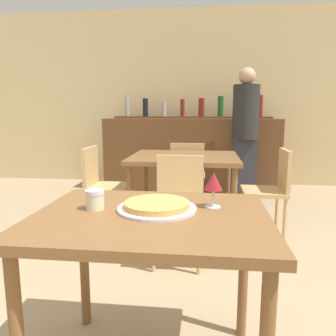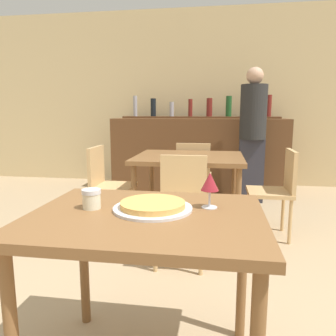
{
  "view_description": "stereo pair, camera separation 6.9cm",
  "coord_description": "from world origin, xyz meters",
  "px_view_note": "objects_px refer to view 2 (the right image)",
  "views": [
    {
      "loc": [
        0.22,
        -1.3,
        1.19
      ],
      "look_at": [
        0.01,
        0.55,
        0.87
      ],
      "focal_mm": 35.0,
      "sensor_mm": 36.0,
      "label": 1
    },
    {
      "loc": [
        0.29,
        -1.29,
        1.19
      ],
      "look_at": [
        0.01,
        0.55,
        0.87
      ],
      "focal_mm": 35.0,
      "sensor_mm": 36.0,
      "label": 2
    }
  ],
  "objects_px": {
    "chair_far_side_front": "(182,200)",
    "person_standing": "(253,130)",
    "wine_glass": "(210,183)",
    "pizza_tray": "(153,206)",
    "cheese_shaker": "(92,199)",
    "chair_far_side_left": "(107,181)",
    "chair_far_side_back": "(194,172)",
    "chair_far_side_right": "(278,187)"
  },
  "relations": [
    {
      "from": "pizza_tray",
      "to": "cheese_shaker",
      "type": "relative_size",
      "value": 4.02
    },
    {
      "from": "cheese_shaker",
      "to": "chair_far_side_back",
      "type": "bearing_deg",
      "value": 83.57
    },
    {
      "from": "person_standing",
      "to": "chair_far_side_front",
      "type": "bearing_deg",
      "value": -110.71
    },
    {
      "from": "chair_far_side_right",
      "to": "pizza_tray",
      "type": "bearing_deg",
      "value": -25.35
    },
    {
      "from": "chair_far_side_front",
      "to": "pizza_tray",
      "type": "xyz_separation_m",
      "value": [
        -0.0,
        -1.16,
        0.29
      ]
    },
    {
      "from": "chair_far_side_front",
      "to": "wine_glass",
      "type": "height_order",
      "value": "wine_glass"
    },
    {
      "from": "pizza_tray",
      "to": "cheese_shaker",
      "type": "distance_m",
      "value": 0.27
    },
    {
      "from": "person_standing",
      "to": "wine_glass",
      "type": "height_order",
      "value": "person_standing"
    },
    {
      "from": "chair_far_side_back",
      "to": "chair_far_side_right",
      "type": "height_order",
      "value": "same"
    },
    {
      "from": "chair_far_side_left",
      "to": "chair_far_side_right",
      "type": "height_order",
      "value": "same"
    },
    {
      "from": "chair_far_side_left",
      "to": "wine_glass",
      "type": "height_order",
      "value": "wine_glass"
    },
    {
      "from": "chair_far_side_back",
      "to": "cheese_shaker",
      "type": "bearing_deg",
      "value": 83.57
    },
    {
      "from": "chair_far_side_left",
      "to": "pizza_tray",
      "type": "xyz_separation_m",
      "value": [
        0.84,
        -1.77,
        0.29
      ]
    },
    {
      "from": "chair_far_side_left",
      "to": "pizza_tray",
      "type": "distance_m",
      "value": 1.98
    },
    {
      "from": "chair_far_side_back",
      "to": "chair_far_side_right",
      "type": "xyz_separation_m",
      "value": [
        0.84,
        -0.62,
        0.0
      ]
    },
    {
      "from": "person_standing",
      "to": "wine_glass",
      "type": "xyz_separation_m",
      "value": [
        -0.47,
        -2.97,
        -0.07
      ]
    },
    {
      "from": "chair_far_side_left",
      "to": "person_standing",
      "type": "distance_m",
      "value": 2.05
    },
    {
      "from": "person_standing",
      "to": "chair_far_side_right",
      "type": "bearing_deg",
      "value": -84.29
    },
    {
      "from": "chair_far_side_left",
      "to": "chair_far_side_right",
      "type": "relative_size",
      "value": 1.0
    },
    {
      "from": "chair_far_side_front",
      "to": "chair_far_side_right",
      "type": "xyz_separation_m",
      "value": [
        0.84,
        0.62,
        0.0
      ]
    },
    {
      "from": "chair_far_side_right",
      "to": "wine_glass",
      "type": "bearing_deg",
      "value": -19.3
    },
    {
      "from": "chair_far_side_left",
      "to": "wine_glass",
      "type": "distance_m",
      "value": 2.05
    },
    {
      "from": "chair_far_side_back",
      "to": "pizza_tray",
      "type": "height_order",
      "value": "chair_far_side_back"
    },
    {
      "from": "chair_far_side_right",
      "to": "pizza_tray",
      "type": "distance_m",
      "value": 1.98
    },
    {
      "from": "chair_far_side_front",
      "to": "chair_far_side_back",
      "type": "distance_m",
      "value": 1.23
    },
    {
      "from": "person_standing",
      "to": "wine_glass",
      "type": "relative_size",
      "value": 10.97
    },
    {
      "from": "chair_far_side_front",
      "to": "person_standing",
      "type": "xyz_separation_m",
      "value": [
        0.71,
        1.88,
        0.46
      ]
    },
    {
      "from": "chair_far_side_front",
      "to": "chair_far_side_left",
      "type": "height_order",
      "value": "same"
    },
    {
      "from": "chair_far_side_left",
      "to": "chair_far_side_front",
      "type": "bearing_deg",
      "value": -126.32
    },
    {
      "from": "pizza_tray",
      "to": "chair_far_side_right",
      "type": "bearing_deg",
      "value": 64.65
    },
    {
      "from": "chair_far_side_right",
      "to": "wine_glass",
      "type": "height_order",
      "value": "wine_glass"
    },
    {
      "from": "chair_far_side_back",
      "to": "cheese_shaker",
      "type": "xyz_separation_m",
      "value": [
        -0.27,
        -2.41,
        0.32
      ]
    },
    {
      "from": "chair_far_side_back",
      "to": "pizza_tray",
      "type": "distance_m",
      "value": 2.41
    },
    {
      "from": "chair_far_side_back",
      "to": "chair_far_side_right",
      "type": "bearing_deg",
      "value": 143.68
    },
    {
      "from": "cheese_shaker",
      "to": "wine_glass",
      "type": "bearing_deg",
      "value": 9.91
    },
    {
      "from": "chair_far_side_left",
      "to": "cheese_shaker",
      "type": "bearing_deg",
      "value": -162.47
    },
    {
      "from": "chair_far_side_right",
      "to": "person_standing",
      "type": "height_order",
      "value": "person_standing"
    },
    {
      "from": "pizza_tray",
      "to": "person_standing",
      "type": "relative_size",
      "value": 0.2
    },
    {
      "from": "wine_glass",
      "to": "chair_far_side_left",
      "type": "bearing_deg",
      "value": 122.37
    },
    {
      "from": "chair_far_side_back",
      "to": "wine_glass",
      "type": "bearing_deg",
      "value": 95.95
    },
    {
      "from": "chair_far_side_front",
      "to": "pizza_tray",
      "type": "bearing_deg",
      "value": -90.07
    },
    {
      "from": "chair_far_side_front",
      "to": "chair_far_side_left",
      "type": "bearing_deg",
      "value": 143.68
    }
  ]
}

